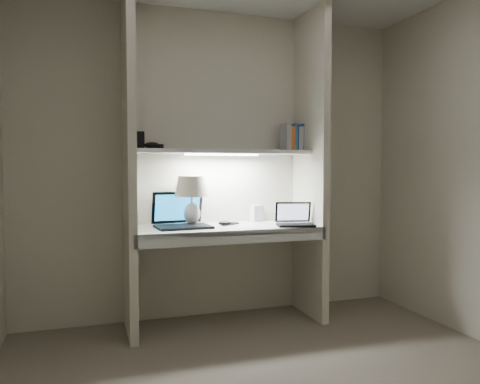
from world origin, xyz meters
name	(u,v)px	position (x,y,z in m)	size (l,w,h in m)	color
back_wall	(216,165)	(0.00, 1.50, 1.25)	(3.20, 0.01, 2.50)	beige
alcove_panel_left	(129,164)	(-0.73, 1.23, 1.25)	(0.06, 0.55, 2.50)	beige
alcove_panel_right	(311,165)	(0.73, 1.23, 1.25)	(0.06, 0.55, 2.50)	beige
desk	(226,229)	(0.00, 1.23, 0.75)	(1.40, 0.55, 0.04)	white
desk_apron	(236,237)	(0.00, 0.96, 0.72)	(1.46, 0.03, 0.10)	silver
shelf	(222,152)	(0.00, 1.32, 1.35)	(1.40, 0.36, 0.03)	silver
strip_light	(222,155)	(0.00, 1.32, 1.33)	(0.60, 0.04, 0.01)	white
table_lamp	(192,192)	(-0.25, 1.32, 1.03)	(0.27, 0.27, 0.39)	white
laptop_main	(181,219)	(-0.34, 1.27, 0.83)	(0.43, 0.38, 0.27)	black
laptop_netbook	(295,220)	(0.53, 1.09, 0.81)	(0.34, 0.31, 0.18)	black
speaker	(257,213)	(0.34, 1.45, 0.84)	(0.10, 0.07, 0.14)	silver
mouse	(225,223)	(0.00, 1.25, 0.79)	(0.10, 0.06, 0.04)	black
cable_coil	(233,223)	(0.09, 1.33, 0.78)	(0.11, 0.11, 0.01)	black
sticky_note	(144,231)	(-0.64, 1.12, 0.77)	(0.08, 0.08, 0.00)	gold
book_row	(295,138)	(0.65, 1.36, 1.47)	(0.21, 0.15, 0.23)	silver
shelf_box	(139,140)	(-0.64, 1.39, 1.43)	(0.08, 0.06, 0.13)	black
shelf_gadget	(152,146)	(-0.55, 1.36, 1.39)	(0.13, 0.09, 0.05)	black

